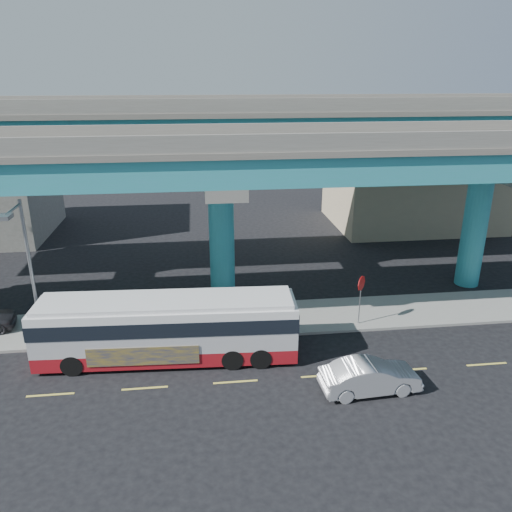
{
  "coord_description": "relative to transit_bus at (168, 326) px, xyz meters",
  "views": [
    {
      "loc": [
        -1.38,
        -19.32,
        13.02
      ],
      "look_at": [
        1.45,
        4.0,
        4.4
      ],
      "focal_mm": 35.0,
      "sensor_mm": 36.0,
      "label": 1
    }
  ],
  "objects": [
    {
      "name": "lane_markings",
      "position": [
        3.01,
        -2.4,
        -1.72
      ],
      "size": [
        58.0,
        0.12,
        0.01
      ],
      "color": "#D8C64C",
      "rests_on": "ground"
    },
    {
      "name": "ground",
      "position": [
        3.01,
        -2.1,
        -1.73
      ],
      "size": [
        120.0,
        120.0,
        0.0
      ],
      "primitive_type": "plane",
      "color": "black",
      "rests_on": "ground"
    },
    {
      "name": "stop_sign",
      "position": [
        10.14,
        2.08,
        0.47
      ],
      "size": [
        0.6,
        0.63,
        2.81
      ],
      "rotation": [
        0.0,
        0.0,
        0.42
      ],
      "color": "gray",
      "rests_on": "sidewalk"
    },
    {
      "name": "transit_bus",
      "position": [
        0.0,
        0.0,
        0.0
      ],
      "size": [
        12.39,
        3.26,
        3.15
      ],
      "rotation": [
        0.0,
        0.0,
        -0.05
      ],
      "color": "maroon",
      "rests_on": "ground"
    },
    {
      "name": "viaduct",
      "position": [
        3.01,
        7.0,
        7.41
      ],
      "size": [
        52.0,
        12.4,
        11.7
      ],
      "color": "teal",
      "rests_on": "ground"
    },
    {
      "name": "street_lamp",
      "position": [
        -6.4,
        1.35,
        3.29
      ],
      "size": [
        0.5,
        2.45,
        7.46
      ],
      "color": "gray",
      "rests_on": "sidewalk"
    },
    {
      "name": "sidewalk",
      "position": [
        3.01,
        3.4,
        -1.65
      ],
      "size": [
        70.0,
        4.0,
        0.15
      ],
      "primitive_type": "cube",
      "color": "gray",
      "rests_on": "ground"
    },
    {
      "name": "sedan",
      "position": [
        8.74,
        -3.76,
        -1.01
      ],
      "size": [
        2.07,
        4.52,
        1.43
      ],
      "primitive_type": "imported",
      "rotation": [
        0.0,
        0.0,
        1.64
      ],
      "color": "#ABABB0",
      "rests_on": "ground"
    },
    {
      "name": "building_beige",
      "position": [
        21.01,
        20.88,
        1.78
      ],
      "size": [
        14.0,
        10.23,
        7.0
      ],
      "color": "tan",
      "rests_on": "ground"
    }
  ]
}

